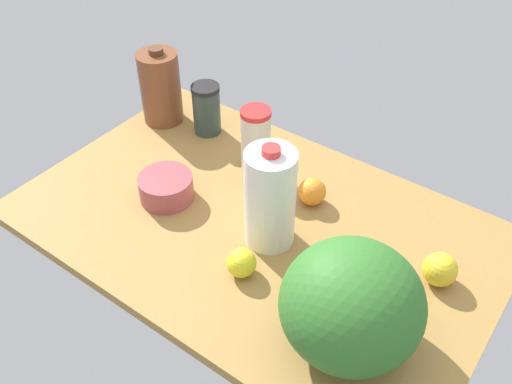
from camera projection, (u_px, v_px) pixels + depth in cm
name	position (u px, v px, depth cm)	size (l,w,h in cm)	color
countertop	(256.00, 226.00, 145.87)	(120.00, 76.00, 3.00)	olive
chocolate_milk_jug	(160.00, 87.00, 172.89)	(12.32, 12.32, 24.29)	brown
watermelon	(352.00, 305.00, 109.61)	(28.38, 28.38, 24.90)	#2F6D26
milk_jug	(270.00, 198.00, 132.10)	(12.14, 12.14, 27.58)	white
shaker_bottle	(207.00, 109.00, 170.09)	(8.47, 8.47, 15.72)	#2B3D38
mixing_bowl	(166.00, 188.00, 149.74)	(14.36, 14.36, 6.79)	#9F454A
tumbler_cup	(256.00, 140.00, 154.92)	(8.32, 8.32, 19.36)	beige
lemon_beside_bowl	(241.00, 263.00, 129.72)	(6.94, 6.94, 6.94)	yellow
lemon_loose	(440.00, 269.00, 127.61)	(7.84, 7.84, 7.84)	yellow
orange_far_back	(312.00, 192.00, 148.13)	(7.27, 7.27, 7.27)	orange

